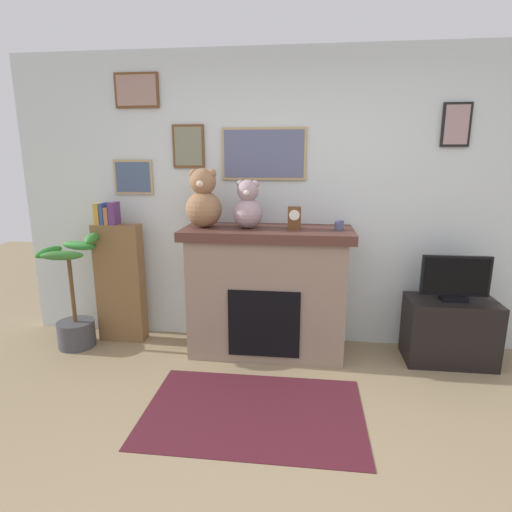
% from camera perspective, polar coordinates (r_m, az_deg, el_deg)
% --- Properties ---
extents(ground_plane, '(12.00, 12.00, 0.00)m').
position_cam_1_polar(ground_plane, '(2.48, 3.87, -29.93)').
color(ground_plane, '#917C5A').
extents(back_wall, '(5.20, 0.15, 2.60)m').
position_cam_1_polar(back_wall, '(3.82, 5.72, 7.40)').
color(back_wall, silver).
rests_on(back_wall, ground_plane).
extents(fireplace, '(1.43, 0.62, 1.11)m').
position_cam_1_polar(fireplace, '(3.66, 1.54, -4.72)').
color(fireplace, gray).
rests_on(fireplace, ground_plane).
extents(bookshelf, '(0.43, 0.16, 1.31)m').
position_cam_1_polar(bookshelf, '(4.08, -18.08, -3.07)').
color(bookshelf, brown).
rests_on(bookshelf, ground_plane).
extents(potted_plant, '(0.54, 0.47, 1.04)m').
position_cam_1_polar(potted_plant, '(4.14, -23.49, -6.45)').
color(potted_plant, '#3F3F44').
rests_on(potted_plant, ground_plane).
extents(tv_stand, '(0.71, 0.40, 0.55)m').
position_cam_1_polar(tv_stand, '(3.92, 24.87, -9.25)').
color(tv_stand, black).
rests_on(tv_stand, ground_plane).
extents(television, '(0.55, 0.14, 0.38)m').
position_cam_1_polar(television, '(3.78, 25.54, -2.88)').
color(television, black).
rests_on(television, tv_stand).
extents(area_rug, '(1.49, 0.98, 0.01)m').
position_cam_1_polar(area_rug, '(3.04, -0.33, -20.46)').
color(area_rug, '#491822').
rests_on(area_rug, ground_plane).
extents(candle_jar, '(0.07, 0.07, 0.08)m').
position_cam_1_polar(candle_jar, '(3.50, 11.28, 4.16)').
color(candle_jar, '#4C517A').
rests_on(candle_jar, fireplace).
extents(mantel_clock, '(0.11, 0.08, 0.18)m').
position_cam_1_polar(mantel_clock, '(3.48, 5.26, 5.19)').
color(mantel_clock, brown).
rests_on(mantel_clock, fireplace).
extents(teddy_bear_cream, '(0.31, 0.31, 0.49)m').
position_cam_1_polar(teddy_bear_cream, '(3.57, -7.18, 7.44)').
color(teddy_bear_cream, '#8F6746').
rests_on(teddy_bear_cream, fireplace).
extents(teddy_bear_tan, '(0.25, 0.25, 0.40)m').
position_cam_1_polar(teddy_bear_tan, '(3.50, -1.11, 6.75)').
color(teddy_bear_tan, '#A28990').
rests_on(teddy_bear_tan, fireplace).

